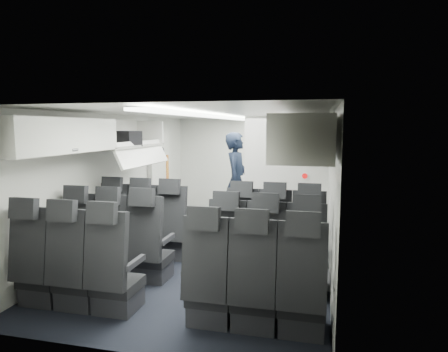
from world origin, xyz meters
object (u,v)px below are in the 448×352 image
at_px(seat_row_mid, 189,254).
at_px(galley_unit, 292,174).
at_px(seat_row_front, 209,235).
at_px(boarding_door, 159,176).
at_px(carry_on_bag, 127,139).
at_px(flight_attendant, 237,182).
at_px(seat_row_rear, 160,281).

bearing_deg(seat_row_mid, galley_unit, 77.12).
distance_m(seat_row_front, boarding_door, 2.71).
distance_m(seat_row_front, carry_on_bag, 1.95).
xyz_separation_m(boarding_door, carry_on_bag, (0.28, -1.88, 0.82)).
relative_size(boarding_door, carry_on_bag, 4.72).
bearing_deg(flight_attendant, seat_row_mid, -177.11).
relative_size(seat_row_rear, carry_on_bag, 8.44).
distance_m(seat_row_mid, seat_row_rear, 0.90).
xyz_separation_m(seat_row_front, boarding_door, (-1.64, 2.09, 0.55)).
distance_m(seat_row_rear, carry_on_bag, 2.78).
distance_m(seat_row_rear, galley_unit, 5.17).
bearing_deg(carry_on_bag, seat_row_front, 11.12).
distance_m(galley_unit, flight_attendant, 1.65).
xyz_separation_m(flight_attendant, carry_on_bag, (-1.38, -1.70, 0.85)).
height_order(seat_row_front, carry_on_bag, carry_on_bag).
relative_size(seat_row_front, carry_on_bag, 8.44).
height_order(seat_row_mid, flight_attendant, flight_attendant).
relative_size(seat_row_mid, carry_on_bag, 8.44).
height_order(seat_row_rear, flight_attendant, flight_attendant).
relative_size(flight_attendant, carry_on_bag, 4.71).
bearing_deg(galley_unit, flight_attendant, -124.63).
relative_size(seat_row_mid, boarding_door, 1.79).
bearing_deg(carry_on_bag, galley_unit, 72.37).
bearing_deg(seat_row_mid, carry_on_bag, 141.06).
distance_m(galley_unit, carry_on_bag, 3.92).
bearing_deg(seat_row_rear, galley_unit, 79.35).
relative_size(seat_row_front, seat_row_rear, 1.00).
distance_m(seat_row_mid, boarding_door, 3.45).
bearing_deg(seat_row_front, boarding_door, 128.16).
bearing_deg(boarding_door, seat_row_rear, -67.13).
bearing_deg(carry_on_bag, seat_row_rear, -36.22).
xyz_separation_m(seat_row_rear, carry_on_bag, (-1.36, 2.00, 1.37)).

